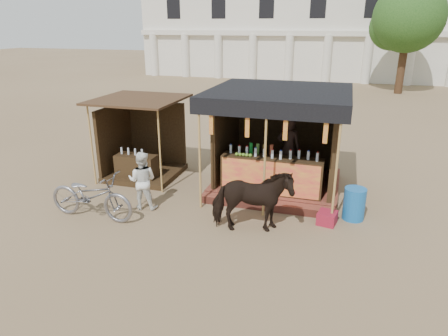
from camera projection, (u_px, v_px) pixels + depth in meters
name	position (u px, v px, depth m)	size (l,w,h in m)	color
ground	(202.00, 240.00, 8.54)	(120.00, 120.00, 0.00)	#846B4C
main_stall	(278.00, 153.00, 10.94)	(3.60, 3.61, 2.78)	brown
secondary_stall	(139.00, 148.00, 12.03)	(2.40, 2.40, 2.38)	#382714
cow	(252.00, 201.00, 8.68)	(0.80, 1.75, 1.48)	black
motorbike	(91.00, 196.00, 9.36)	(0.76, 2.18, 1.15)	gray
bystander	(142.00, 181.00, 9.83)	(0.72, 0.56, 1.47)	white
blue_barrel	(354.00, 204.00, 9.37)	(0.51, 0.51, 0.77)	#155DA3
red_crate	(327.00, 218.00, 9.22)	(0.41, 0.43, 0.29)	maroon
cooler	(305.00, 194.00, 10.29)	(0.72, 0.57, 0.46)	#1A7528
background_building	(296.00, 29.00, 34.70)	(26.00, 7.45, 8.18)	silver
tree	(405.00, 20.00, 25.33)	(4.50, 4.40, 7.00)	#382314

